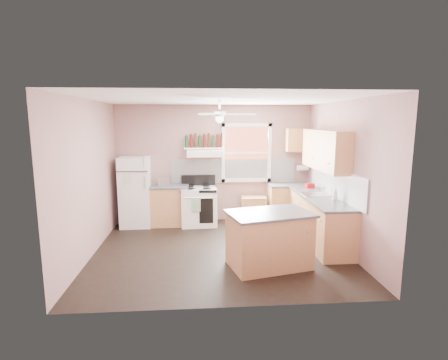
{
  "coord_description": "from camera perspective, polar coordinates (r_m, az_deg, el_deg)",
  "views": [
    {
      "loc": [
        -0.39,
        -6.08,
        2.34
      ],
      "look_at": [
        0.1,
        0.3,
        1.25
      ],
      "focal_mm": 28.0,
      "sensor_mm": 36.0,
      "label": 1
    }
  ],
  "objects": [
    {
      "name": "counter_corner",
      "position": [
        8.2,
        10.82,
        -0.76
      ],
      "size": [
        1.02,
        0.62,
        0.04
      ],
      "primitive_type": "cube",
      "color": "#424244",
      "rests_on": "base_cabinet_corner"
    },
    {
      "name": "base_cabinet_corner",
      "position": [
        8.29,
        10.72,
        -3.82
      ],
      "size": [
        1.0,
        0.6,
        0.86
      ],
      "primitive_type": "cube",
      "color": "#B07849",
      "rests_on": "floor"
    },
    {
      "name": "range_hood",
      "position": [
        7.86,
        -3.21,
        4.4
      ],
      "size": [
        0.78,
        0.5,
        0.14
      ],
      "primitive_type": "cube",
      "color": "white",
      "rests_on": "wall_back"
    },
    {
      "name": "backsplash_right",
      "position": [
        7.0,
        17.72,
        -0.38
      ],
      "size": [
        0.03,
        2.6,
        0.55
      ],
      "primitive_type": "cube",
      "color": "white",
      "rests_on": "wall_right"
    },
    {
      "name": "upper_cabinet_right",
      "position": [
        7.05,
        16.19,
        4.73
      ],
      "size": [
        0.33,
        1.8,
        0.76
      ],
      "primitive_type": "cube",
      "color": "#B07849",
      "rests_on": "wall_right"
    },
    {
      "name": "counter_right",
      "position": [
        6.95,
        15.33,
        -2.82
      ],
      "size": [
        0.62,
        2.22,
        0.04
      ],
      "primitive_type": "cube",
      "color": "#424244",
      "rests_on": "base_cabinet_right"
    },
    {
      "name": "refrigerator",
      "position": [
        8.02,
        -14.27,
        -1.88
      ],
      "size": [
        0.68,
        0.66,
        1.55
      ],
      "primitive_type": "cube",
      "rotation": [
        0.0,
        0.0,
        0.03
      ],
      "color": "white",
      "rests_on": "floor"
    },
    {
      "name": "island_top",
      "position": [
        5.63,
        7.48,
        -5.45
      ],
      "size": [
        1.47,
        1.14,
        0.04
      ],
      "primitive_type": "cube",
      "rotation": [
        0.0,
        0.0,
        0.24
      ],
      "color": "#424244",
      "rests_on": "island"
    },
    {
      "name": "backsplash_back",
      "position": [
        8.19,
        1.54,
        1.49
      ],
      "size": [
        2.9,
        0.03,
        0.55
      ],
      "primitive_type": "cube",
      "color": "white",
      "rests_on": "wall_back"
    },
    {
      "name": "wine_bottles",
      "position": [
        7.96,
        -3.22,
        6.34
      ],
      "size": [
        0.86,
        0.06,
        0.31
      ],
      "color": "#143819",
      "rests_on": "bottle_shelf"
    },
    {
      "name": "cart",
      "position": [
        8.2,
        4.87,
        -4.87
      ],
      "size": [
        0.6,
        0.42,
        0.57
      ],
      "primitive_type": "cube",
      "rotation": [
        0.0,
        0.0,
        -0.06
      ],
      "color": "#B07849",
      "rests_on": "floor"
    },
    {
      "name": "island",
      "position": [
        5.76,
        7.38,
        -9.78
      ],
      "size": [
        1.38,
        1.05,
        0.86
      ],
      "primitive_type": "cube",
      "rotation": [
        0.0,
        0.0,
        0.24
      ],
      "color": "#B07849",
      "rests_on": "floor"
    },
    {
      "name": "window_view",
      "position": [
        8.18,
        3.66,
        4.45
      ],
      "size": [
        1.0,
        0.02,
        1.2
      ],
      "primitive_type": "cube",
      "color": "brown",
      "rests_on": "wall_back"
    },
    {
      "name": "ceiling",
      "position": [
        6.1,
        -0.74,
        13.05
      ],
      "size": [
        4.5,
        4.5,
        0.0
      ],
      "primitive_type": "plane",
      "color": "white",
      "rests_on": "ground"
    },
    {
      "name": "toaster",
      "position": [
        7.95,
        -9.62,
        -0.25
      ],
      "size": [
        0.3,
        0.2,
        0.18
      ],
      "primitive_type": "cube",
      "rotation": [
        0.0,
        0.0,
        -0.14
      ],
      "color": "silver",
      "rests_on": "counter_left"
    },
    {
      "name": "wall_left",
      "position": [
        6.44,
        -21.35,
        0.16
      ],
      "size": [
        0.05,
        4.0,
        2.7
      ],
      "primitive_type": "cube",
      "color": "#916A66",
      "rests_on": "ground"
    },
    {
      "name": "stove",
      "position": [
        7.92,
        -4.15,
        -4.31
      ],
      "size": [
        0.81,
        0.68,
        0.86
      ],
      "primitive_type": "cube",
      "rotation": [
        0.0,
        0.0,
        0.05
      ],
      "color": "white",
      "rests_on": "floor"
    },
    {
      "name": "counter_left",
      "position": [
        7.94,
        -9.15,
        -1.05
      ],
      "size": [
        0.92,
        0.62,
        0.04
      ],
      "primitive_type": "cube",
      "color": "#424244",
      "rests_on": "base_cabinet_left"
    },
    {
      "name": "upper_cabinet_corner",
      "position": [
        8.26,
        12.15,
        6.4
      ],
      "size": [
        0.6,
        0.33,
        0.52
      ],
      "primitive_type": "cube",
      "color": "#B07849",
      "rests_on": "wall_back"
    },
    {
      "name": "sink",
      "position": [
        7.13,
        14.8,
        -2.36
      ],
      "size": [
        0.55,
        0.45,
        0.03
      ],
      "primitive_type": "cube",
      "color": "silver",
      "rests_on": "counter_right"
    },
    {
      "name": "soap_bottle",
      "position": [
        6.68,
        17.69,
        -2.18
      ],
      "size": [
        0.1,
        0.1,
        0.25
      ],
      "primitive_type": "imported",
      "rotation": [
        0.0,
        0.0,
        3.21
      ],
      "color": "silver",
      "rests_on": "counter_right"
    },
    {
      "name": "wall_right",
      "position": [
        6.71,
        19.06,
        0.65
      ],
      "size": [
        0.05,
        4.0,
        2.7
      ],
      "primitive_type": "cube",
      "color": "#916A66",
      "rests_on": "ground"
    },
    {
      "name": "floor",
      "position": [
        6.53,
        -0.69,
        -11.34
      ],
      "size": [
        4.5,
        4.5,
        0.0
      ],
      "primitive_type": "plane",
      "color": "black",
      "rests_on": "ground"
    },
    {
      "name": "ceiling_fan_hub",
      "position": [
        6.09,
        -0.74,
        10.7
      ],
      "size": [
        0.2,
        0.2,
        0.08
      ],
      "primitive_type": "cylinder",
      "color": "white",
      "rests_on": "ceiling"
    },
    {
      "name": "bottle_shelf",
      "position": [
        7.98,
        -3.24,
        5.19
      ],
      "size": [
        0.9,
        0.26,
        0.03
      ],
      "primitive_type": "cube",
      "color": "white",
      "rests_on": "range_hood"
    },
    {
      "name": "paper_towel",
      "position": [
        8.38,
        12.72,
        1.96
      ],
      "size": [
        0.26,
        0.12,
        0.12
      ],
      "primitive_type": "cylinder",
      "rotation": [
        0.0,
        1.57,
        0.0
      ],
      "color": "white",
      "rests_on": "wall_back"
    },
    {
      "name": "window_frame",
      "position": [
        8.15,
        3.68,
        4.44
      ],
      "size": [
        1.16,
        0.07,
        1.36
      ],
      "primitive_type": "cube",
      "color": "white",
      "rests_on": "wall_back"
    },
    {
      "name": "wall_back",
      "position": [
        8.17,
        -1.62,
        2.71
      ],
      "size": [
        4.5,
        0.05,
        2.7
      ],
      "primitive_type": "cube",
      "color": "#916A66",
      "rests_on": "ground"
    },
    {
      "name": "base_cabinet_left",
      "position": [
        8.04,
        -9.07,
        -4.2
      ],
      "size": [
        0.9,
        0.6,
        0.86
      ],
      "primitive_type": "cube",
      "color": "#B07849",
      "rests_on": "floor"
    },
    {
      "name": "base_cabinet_right",
      "position": [
        7.06,
        15.25,
        -6.38
      ],
      "size": [
        0.6,
        2.2,
        0.86
      ],
      "primitive_type": "cube",
      "color": "#B07849",
      "rests_on": "floor"
    },
    {
      "name": "faucet",
      "position": [
        7.17,
        16.04,
        -1.73
      ],
      "size": [
        0.03,
        0.03,
        0.14
      ],
      "primitive_type": "cylinder",
      "color": "silver",
      "rests_on": "sink"
    },
    {
      "name": "red_caddy",
      "position": [
        7.8,
        13.83,
        -0.89
      ],
      "size": [
        0.19,
        0.14,
        0.1
      ],
      "primitive_type": "cube",
      "rotation": [
        0.0,
        0.0,
        0.14
      ],
      "color": "#A5100E",
      "rests_on": "counter_right"
    }
  ]
}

